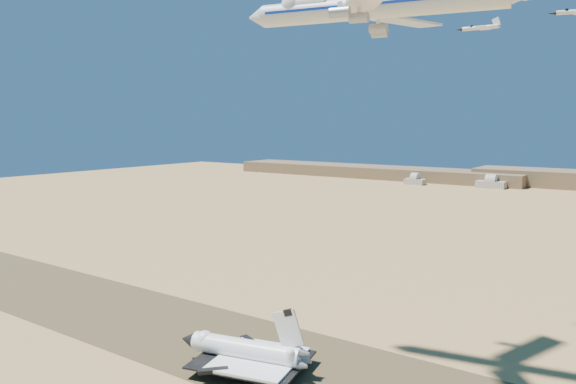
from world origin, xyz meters
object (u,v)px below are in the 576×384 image
Objects in this scene: chase_jet_f at (576,11)px; chase_jet_e at (479,28)px; crew_b at (255,384)px; carrier_747 at (368,7)px; crew_a at (254,380)px; shuttle at (245,352)px.

chase_jet_e is at bearing -162.89° from chase_jet_f.
chase_jet_f reaches higher than chase_jet_e.
crew_b is 0.12× the size of chase_jet_f.
crew_b is at bearing -115.15° from chase_jet_e.
crew_b is 149.93m from chase_jet_f.
carrier_747 is 104.49m from crew_b.
carrier_747 is at bearing -36.83° from crew_b.
chase_jet_f is (57.12, 91.93, 103.75)m from crew_b.
chase_jet_e reaches higher than crew_a.
crew_b is 0.13× the size of chase_jet_e.
shuttle is 124.56m from chase_jet_e.
chase_jet_e is (14.56, 48.84, -0.12)m from carrier_747.
shuttle is 2.82× the size of chase_jet_e.
carrier_747 is at bearing 25.20° from shuttle.
carrier_747 is at bearing -45.94° from crew_a.
chase_jet_f reaches higher than crew_a.
chase_jet_e is at bearing 62.76° from carrier_747.
chase_jet_e is 30.06m from chase_jet_f.
shuttle is 2.71× the size of chase_jet_f.
crew_a is 0.12× the size of chase_jet_e.
chase_jet_f is at bearing 28.36° from chase_jet_e.
chase_jet_f is at bearing -43.40° from crew_a.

